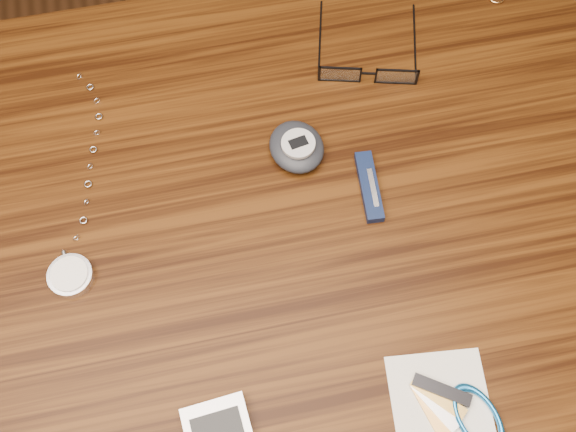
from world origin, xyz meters
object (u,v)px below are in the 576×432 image
eyeglasses (368,71)px  pocket_watch (71,269)px  desk (235,287)px  pocket_knife (369,187)px  pedometer (297,147)px  notepad_keys (460,412)px

eyeglasses → pocket_watch: 0.39m
desk → pocket_watch: bearing=175.6°
desk → pocket_knife: (0.16, 0.04, 0.11)m
pedometer → pocket_knife: size_ratio=0.93×
notepad_keys → pocket_knife: (-0.02, 0.24, 0.00)m
pocket_watch → pocket_knife: pocket_watch is taller
notepad_keys → pedometer: bearing=106.5°
desk → notepad_keys: notepad_keys is taller
pocket_knife → desk: bearing=-164.9°
desk → eyeglasses: (0.19, 0.18, 0.11)m
notepad_keys → pocket_knife: pocket_knife is taller
pocket_watch → pocket_knife: (0.31, 0.03, -0.00)m
desk → pocket_knife: size_ratio=12.31×
pocket_watch → notepad_keys: pocket_watch is taller
eyeglasses → notepad_keys: size_ratio=1.25×
pocket_watch → pedometer: size_ratio=3.56×
eyeglasses → pedometer: 0.13m
pedometer → pocket_knife: 0.09m
notepad_keys → eyeglasses: bearing=88.4°
eyeglasses → pocket_watch: size_ratio=0.52×
eyeglasses → notepad_keys: (-0.01, -0.38, -0.01)m
desk → pocket_watch: size_ratio=3.73×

